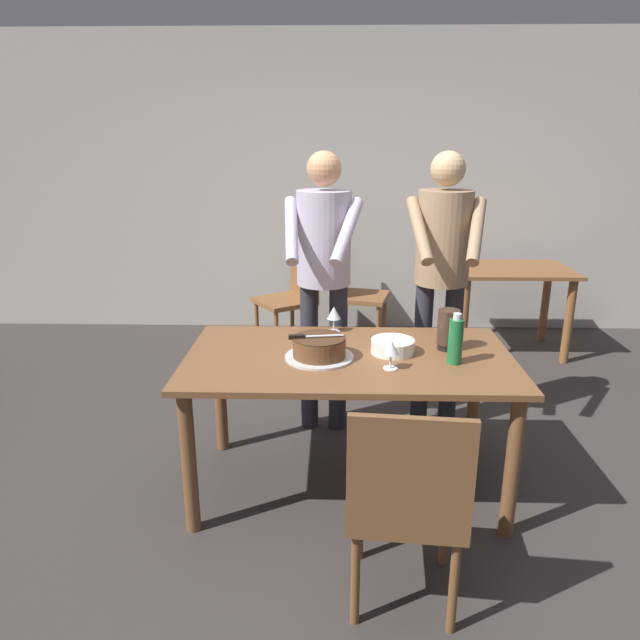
% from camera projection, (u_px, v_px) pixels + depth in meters
% --- Properties ---
extents(ground_plane, '(14.00, 14.00, 0.00)m').
position_uv_depth(ground_plane, '(347.00, 485.00, 3.12)').
color(ground_plane, '#383330').
extents(back_wall, '(10.00, 0.12, 2.70)m').
position_uv_depth(back_wall, '(343.00, 187.00, 5.39)').
color(back_wall, '#BCB7AD').
rests_on(back_wall, ground_plane).
extents(main_dining_table, '(1.63, 0.91, 0.75)m').
position_uv_depth(main_dining_table, '(349.00, 375.00, 2.92)').
color(main_dining_table, brown).
rests_on(main_dining_table, ground_plane).
extents(cake_on_platter, '(0.34, 0.34, 0.11)m').
position_uv_depth(cake_on_platter, '(319.00, 348.00, 2.84)').
color(cake_on_platter, silver).
rests_on(cake_on_platter, main_dining_table).
extents(cake_knife, '(0.27, 0.06, 0.02)m').
position_uv_depth(cake_knife, '(305.00, 337.00, 2.81)').
color(cake_knife, silver).
rests_on(cake_knife, cake_on_platter).
extents(plate_stack, '(0.22, 0.22, 0.07)m').
position_uv_depth(plate_stack, '(393.00, 346.00, 2.92)').
color(plate_stack, white).
rests_on(plate_stack, main_dining_table).
extents(wine_glass_near, '(0.08, 0.08, 0.14)m').
position_uv_depth(wine_glass_near, '(334.00, 314.00, 3.22)').
color(wine_glass_near, silver).
rests_on(wine_glass_near, main_dining_table).
extents(wine_glass_far, '(0.08, 0.08, 0.14)m').
position_uv_depth(wine_glass_far, '(391.00, 348.00, 2.69)').
color(wine_glass_far, silver).
rests_on(wine_glass_far, main_dining_table).
extents(water_bottle, '(0.07, 0.07, 0.25)m').
position_uv_depth(water_bottle, '(456.00, 341.00, 2.76)').
color(water_bottle, '#1E6B38').
rests_on(water_bottle, main_dining_table).
extents(hurricane_lamp, '(0.11, 0.11, 0.21)m').
position_uv_depth(hurricane_lamp, '(448.00, 329.00, 2.94)').
color(hurricane_lamp, black).
rests_on(hurricane_lamp, main_dining_table).
extents(person_cutting_cake, '(0.46, 0.57, 1.72)m').
position_uv_depth(person_cutting_cake, '(324.00, 264.00, 3.43)').
color(person_cutting_cake, '#2D2D38').
rests_on(person_cutting_cake, ground_plane).
extents(person_standing_beside, '(0.47, 0.56, 1.72)m').
position_uv_depth(person_standing_beside, '(442.00, 263.00, 3.44)').
color(person_standing_beside, '#2D2D38').
rests_on(person_standing_beside, ground_plane).
extents(chair_near_side, '(0.48, 0.48, 0.90)m').
position_uv_depth(chair_near_side, '(407.00, 500.00, 2.17)').
color(chair_near_side, brown).
rests_on(chair_near_side, ground_plane).
extents(background_table, '(1.00, 0.70, 0.74)m').
position_uv_depth(background_table, '(509.00, 286.00, 4.92)').
color(background_table, brown).
rests_on(background_table, ground_plane).
extents(background_chair_0, '(0.53, 0.53, 0.90)m').
position_uv_depth(background_chair_0, '(353.00, 290.00, 5.16)').
color(background_chair_0, brown).
rests_on(background_chair_0, ground_plane).
extents(background_chair_1, '(0.61, 0.61, 0.90)m').
position_uv_depth(background_chair_1, '(292.00, 293.00, 5.04)').
color(background_chair_1, brown).
rests_on(background_chair_1, ground_plane).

